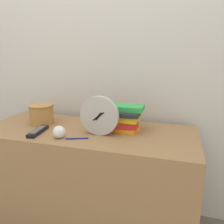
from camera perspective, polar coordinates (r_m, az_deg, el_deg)
name	(u,v)px	position (r m, az deg, el deg)	size (l,w,h in m)	color
wall_back	(103,51)	(1.64, -2.41, 15.73)	(6.00, 0.04, 2.40)	beige
desk	(87,180)	(1.54, -6.55, -17.23)	(1.35, 0.56, 0.71)	olive
desk_clock	(99,116)	(1.26, -3.35, -1.00)	(0.23, 0.03, 0.23)	#B7B2A8
book_stack	(123,118)	(1.35, 2.96, -1.58)	(0.24, 0.20, 0.16)	orange
basket	(42,114)	(1.56, -17.91, -0.38)	(0.17, 0.17, 0.13)	#B27A3D
tv_remote	(38,131)	(1.39, -18.75, -4.78)	(0.07, 0.20, 0.02)	black
crumpled_paper_ball	(59,132)	(1.26, -13.64, -5.11)	(0.07, 0.07, 0.07)	white
pen	(77,138)	(1.23, -9.15, -6.84)	(0.12, 0.05, 0.01)	navy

